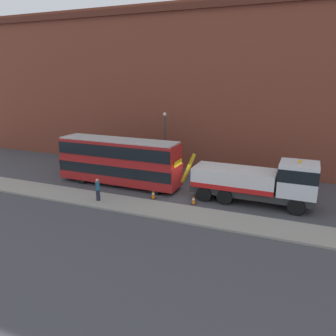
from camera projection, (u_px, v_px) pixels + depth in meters
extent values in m
plane|color=#424247|center=(186.00, 193.00, 26.97)|extent=(120.00, 120.00, 0.00)
cube|color=gray|center=(167.00, 211.00, 23.21)|extent=(60.00, 2.80, 0.15)
cube|color=brown|center=(214.00, 89.00, 31.74)|extent=(60.00, 1.20, 16.00)
cube|color=#52271C|center=(215.00, 4.00, 29.07)|extent=(60.00, 0.30, 0.60)
cube|color=#2D2D2D|center=(251.00, 192.00, 24.72)|extent=(9.04, 2.36, 0.55)
cube|color=silver|center=(298.00, 179.00, 23.12)|extent=(2.64, 2.64, 2.30)
cube|color=black|center=(299.00, 173.00, 23.00)|extent=(2.67, 2.67, 0.90)
cube|color=silver|center=(234.00, 177.00, 24.95)|extent=(6.14, 2.70, 1.40)
cube|color=red|center=(234.00, 184.00, 25.09)|extent=(6.14, 2.76, 0.36)
cylinder|color=#B79914|center=(188.00, 168.00, 26.28)|extent=(1.24, 0.30, 2.52)
sphere|color=orange|center=(300.00, 161.00, 22.77)|extent=(0.24, 0.24, 0.24)
cylinder|color=black|center=(298.00, 197.00, 24.52)|extent=(1.17, 0.36, 1.16)
cylinder|color=black|center=(296.00, 207.00, 22.56)|extent=(1.17, 0.36, 1.16)
cylinder|color=black|center=(231.00, 188.00, 26.42)|extent=(1.17, 0.36, 1.16)
cylinder|color=black|center=(225.00, 197.00, 24.46)|extent=(1.17, 0.36, 1.16)
cylinder|color=black|center=(212.00, 185.00, 27.03)|extent=(1.17, 0.36, 1.16)
cylinder|color=black|center=(204.00, 194.00, 25.07)|extent=(1.17, 0.36, 1.16)
cube|color=#AD1E1E|center=(119.00, 170.00, 28.75)|extent=(11.04, 2.69, 1.90)
cube|color=#AD1E1E|center=(118.00, 150.00, 28.26)|extent=(10.82, 2.58, 1.70)
cube|color=black|center=(119.00, 168.00, 28.68)|extent=(10.93, 2.74, 0.90)
cube|color=black|center=(118.00, 149.00, 28.24)|extent=(10.71, 2.73, 1.00)
cube|color=#B2B2B2|center=(118.00, 140.00, 28.02)|extent=(10.60, 2.48, 0.12)
cube|color=yellow|center=(178.00, 163.00, 26.31)|extent=(0.09, 1.50, 0.44)
cylinder|color=black|center=(165.00, 181.00, 28.43)|extent=(1.04, 0.32, 1.04)
cylinder|color=black|center=(154.00, 188.00, 26.52)|extent=(1.04, 0.32, 1.04)
cylinder|color=black|center=(96.00, 171.00, 31.17)|extent=(1.04, 0.32, 1.04)
cylinder|color=black|center=(81.00, 178.00, 29.26)|extent=(1.04, 0.32, 1.04)
cylinder|color=#232333|center=(98.00, 195.00, 24.85)|extent=(0.42, 0.42, 0.85)
cube|color=#1E6084|center=(98.00, 186.00, 24.65)|extent=(0.45, 0.48, 0.62)
sphere|color=tan|center=(97.00, 180.00, 24.54)|extent=(0.24, 0.24, 0.24)
cone|color=orange|center=(153.00, 194.00, 25.67)|extent=(0.32, 0.32, 0.72)
cylinder|color=white|center=(153.00, 194.00, 25.66)|extent=(0.21, 0.21, 0.10)
cube|color=black|center=(153.00, 198.00, 25.76)|extent=(0.36, 0.36, 0.04)
cone|color=orange|center=(194.00, 200.00, 24.53)|extent=(0.32, 0.32, 0.72)
cylinder|color=white|center=(194.00, 199.00, 24.52)|extent=(0.21, 0.21, 0.10)
cube|color=black|center=(193.00, 204.00, 24.62)|extent=(0.36, 0.36, 0.04)
cylinder|color=#38383D|center=(165.00, 144.00, 32.75)|extent=(0.16, 0.16, 5.50)
sphere|color=#EAE5C6|center=(165.00, 114.00, 31.96)|extent=(0.36, 0.36, 0.36)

